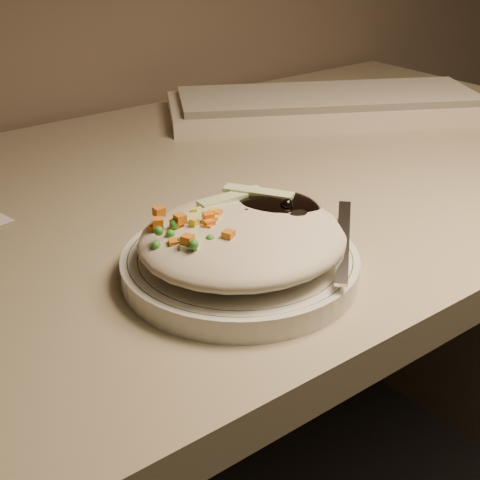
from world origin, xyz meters
TOP-DOWN VIEW (x-y plane):
  - desk at (0.00, 1.38)m, footprint 1.40×0.70m
  - plate at (-0.08, 1.18)m, footprint 0.22×0.22m
  - plate_rim at (-0.08, 1.18)m, footprint 0.21×0.21m
  - meal at (-0.07, 1.18)m, footprint 0.21×0.19m
  - keyboard at (0.34, 1.50)m, footprint 0.52×0.40m

SIDE VIEW (x-z plane):
  - desk at x=0.00m, z-range 0.17..0.91m
  - plate at x=-0.08m, z-range 0.74..0.76m
  - keyboard at x=0.34m, z-range 0.74..0.77m
  - plate_rim at x=-0.08m, z-range 0.76..0.76m
  - meal at x=-0.07m, z-range 0.76..0.81m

